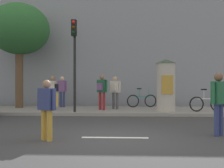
{
  "coord_description": "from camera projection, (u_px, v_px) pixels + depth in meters",
  "views": [
    {
      "loc": [
        0.27,
        -7.33,
        1.42
      ],
      "look_at": [
        -0.18,
        2.0,
        1.46
      ],
      "focal_mm": 43.57,
      "sensor_mm": 36.0,
      "label": 1
    }
  ],
  "objects": [
    {
      "name": "street_tree",
      "position": [
        19.0,
        30.0,
        15.27
      ],
      "size": [
        3.37,
        3.37,
        5.86
      ],
      "color": "brown",
      "rests_on": "sidewalk_curb"
    },
    {
      "name": "pedestrian_near_pole",
      "position": [
        47.0,
        104.0,
        6.97
      ],
      "size": [
        0.54,
        0.52,
        1.55
      ],
      "color": "#B78C33",
      "rests_on": "ground_plane"
    },
    {
      "name": "lane_markings",
      "position": [
        115.0,
        138.0,
        7.33
      ],
      "size": [
        25.8,
        0.16,
        0.01
      ],
      "color": "silver",
      "rests_on": "ground_plane"
    },
    {
      "name": "poster_column",
      "position": [
        166.0,
        85.0,
        13.31
      ],
      "size": [
        0.99,
        0.99,
        2.54
      ],
      "color": "#B2ADA3",
      "rests_on": "sidewalk_curb"
    },
    {
      "name": "building_backdrop",
      "position": [
        121.0,
        41.0,
        19.33
      ],
      "size": [
        36.0,
        5.0,
        9.17
      ],
      "primitive_type": "cube",
      "color": "gray",
      "rests_on": "ground_plane"
    },
    {
      "name": "ground_plane",
      "position": [
        115.0,
        138.0,
        7.33
      ],
      "size": [
        80.0,
        80.0,
        0.0
      ],
      "primitive_type": "plane",
      "color": "#38383A"
    },
    {
      "name": "traffic_light",
      "position": [
        74.0,
        50.0,
        12.68
      ],
      "size": [
        0.24,
        0.45,
        4.31
      ],
      "color": "black",
      "rests_on": "sidewalk_curb"
    },
    {
      "name": "pedestrian_in_dark_shirt",
      "position": [
        62.0,
        89.0,
        15.61
      ],
      "size": [
        0.59,
        0.33,
        1.77
      ],
      "color": "navy",
      "rests_on": "sidewalk_curb"
    },
    {
      "name": "pedestrian_in_red_top",
      "position": [
        102.0,
        89.0,
        13.8
      ],
      "size": [
        0.57,
        0.52,
        1.79
      ],
      "color": "maroon",
      "rests_on": "sidewalk_curb"
    },
    {
      "name": "bicycle_upright",
      "position": [
        207.0,
        103.0,
        13.05
      ],
      "size": [
        1.75,
        0.36,
        1.09
      ],
      "color": "black",
      "rests_on": "sidewalk_curb"
    },
    {
      "name": "bicycle_leaning",
      "position": [
        142.0,
        100.0,
        15.57
      ],
      "size": [
        1.72,
        0.52,
        1.09
      ],
      "color": "black",
      "rests_on": "sidewalk_curb"
    },
    {
      "name": "pedestrian_in_light_jacket",
      "position": [
        219.0,
        99.0,
        7.58
      ],
      "size": [
        0.47,
        0.46,
        1.77
      ],
      "color": "navy",
      "rests_on": "ground_plane"
    },
    {
      "name": "pedestrian_with_backpack",
      "position": [
        53.0,
        90.0,
        13.57
      ],
      "size": [
        0.39,
        0.65,
        1.71
      ],
      "color": "#4C4C51",
      "rests_on": "sidewalk_curb"
    },
    {
      "name": "pedestrian_tallest",
      "position": [
        115.0,
        89.0,
        14.4
      ],
      "size": [
        0.58,
        0.52,
        1.73
      ],
      "color": "#4C4C51",
      "rests_on": "sidewalk_curb"
    },
    {
      "name": "sidewalk_curb",
      "position": [
        120.0,
        111.0,
        14.32
      ],
      "size": [
        36.0,
        4.0,
        0.15
      ],
      "primitive_type": "cube",
      "color": "gray",
      "rests_on": "ground_plane"
    }
  ]
}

